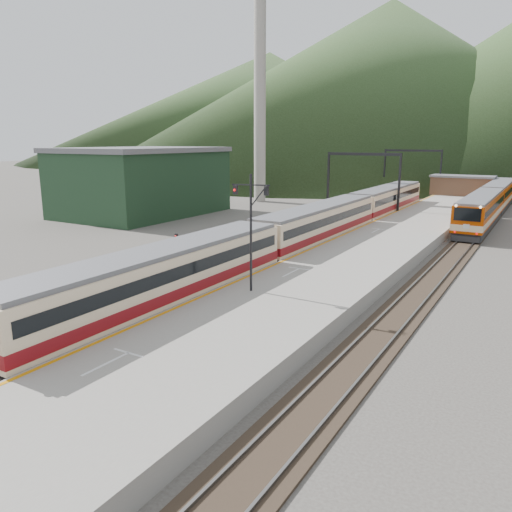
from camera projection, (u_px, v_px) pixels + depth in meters
The scene contains 16 objects.
track_main at pixel (338, 237), 50.00m from camera, with size 2.60×200.00×0.23m.
track_far at pixel (294, 232), 52.49m from camera, with size 2.60×200.00×0.23m.
track_second at pixel (460, 249), 44.28m from camera, with size 2.60×200.00×0.23m.
platform at pixel (388, 241), 45.44m from camera, with size 8.00×100.00×1.00m, color gray.
gantry_near at pixel (363, 172), 62.73m from camera, with size 9.55×0.25×8.00m.
gantry_far at pixel (412, 164), 83.65m from camera, with size 9.55×0.25×8.00m.
warehouse at pixel (142, 181), 64.65m from camera, with size 14.50×20.50×8.60m.
smokestack at pixel (260, 103), 75.98m from camera, with size 1.80×1.80×30.00m, color #9E998E.
station_shed at pixel (462, 185), 78.46m from camera, with size 9.40×4.40×3.10m.
hill_a at pixel (389, 84), 188.68m from camera, with size 180.00×180.00×60.00m, color #2B421C.
hill_d at pixel (269, 106), 270.92m from camera, with size 200.00×200.00×55.00m, color #2B421C.
main_train at pixel (319, 223), 45.47m from camera, with size 3.11×63.71×3.79m.
second_train at pixel (491, 202), 62.32m from camera, with size 2.86×38.96×3.49m.
signal_mast at pixel (251, 221), 27.97m from camera, with size 2.16×0.64×6.70m.
short_signal_b at pixel (242, 248), 38.20m from camera, with size 0.26×0.23×2.27m.
short_signal_c at pixel (177, 244), 39.71m from camera, with size 0.22×0.16×2.27m.
Camera 1 is at (18.02, -6.46, 9.51)m, focal length 35.00 mm.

